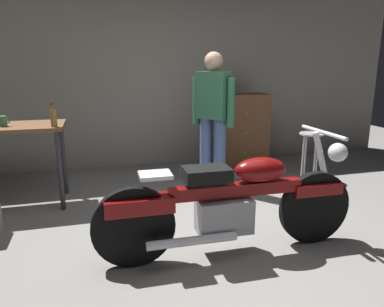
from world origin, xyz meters
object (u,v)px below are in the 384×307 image
person_standing (213,115)px  motorcycle (232,202)px  shop_stool (311,144)px  mug_green_speckled (3,121)px  wooden_dresser (240,130)px  bottle (54,117)px

person_standing → motorcycle: bearing=125.2°
shop_stool → mug_green_speckled: size_ratio=5.38×
shop_stool → wooden_dresser: bearing=125.5°
motorcycle → person_standing: 1.73m
motorcycle → shop_stool: size_ratio=3.42×
wooden_dresser → mug_green_speckled: wooden_dresser is taller
motorcycle → person_standing: bearing=78.0°
motorcycle → mug_green_speckled: size_ratio=18.43×
mug_green_speckled → wooden_dresser: bearing=17.1°
motorcycle → person_standing: size_ratio=1.31×
motorcycle → wooden_dresser: size_ratio=1.99×
motorcycle → mug_green_speckled: bearing=142.8°
motorcycle → wooden_dresser: (1.09, 2.46, 0.10)m
mug_green_speckled → bottle: bearing=-18.6°
motorcycle → bottle: size_ratio=9.09×
person_standing → bottle: size_ratio=6.93×
motorcycle → person_standing: person_standing is taller
shop_stool → wooden_dresser: 1.11m
wooden_dresser → mug_green_speckled: (-3.03, -0.93, 0.40)m
person_standing → mug_green_speckled: (-2.32, -0.10, 0.03)m
person_standing → mug_green_speckled: bearing=50.6°
bottle → motorcycle: bearing=-43.4°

